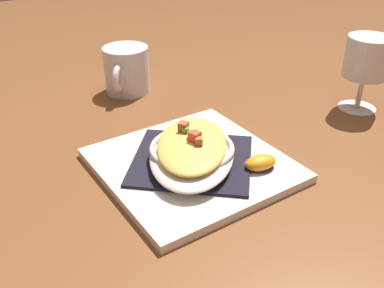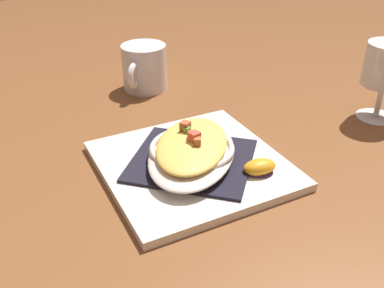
# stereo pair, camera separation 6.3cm
# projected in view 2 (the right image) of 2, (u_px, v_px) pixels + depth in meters

# --- Properties ---
(ground_plane) EXTENTS (2.60, 2.60, 0.00)m
(ground_plane) POSITION_uv_depth(u_px,v_px,m) (192.00, 169.00, 0.65)
(ground_plane) COLOR brown
(square_plate) EXTENTS (0.28, 0.28, 0.01)m
(square_plate) POSITION_uv_depth(u_px,v_px,m) (192.00, 165.00, 0.65)
(square_plate) COLOR white
(square_plate) RESTS_ON ground_plane
(folded_napkin) EXTENTS (0.23, 0.23, 0.00)m
(folded_napkin) POSITION_uv_depth(u_px,v_px,m) (192.00, 160.00, 0.65)
(folded_napkin) COLOR black
(folded_napkin) RESTS_ON square_plate
(gratin_dish) EXTENTS (0.21, 0.24, 0.05)m
(gratin_dish) POSITION_uv_depth(u_px,v_px,m) (192.00, 149.00, 0.64)
(gratin_dish) COLOR silver
(gratin_dish) RESTS_ON folded_napkin
(orange_garnish) EXTENTS (0.06, 0.06, 0.02)m
(orange_garnish) POSITION_uv_depth(u_px,v_px,m) (259.00, 168.00, 0.62)
(orange_garnish) COLOR #4A2A5F
(orange_garnish) RESTS_ON square_plate
(coffee_mug) EXTENTS (0.10, 0.11, 0.09)m
(coffee_mug) POSITION_uv_depth(u_px,v_px,m) (144.00, 70.00, 0.89)
(coffee_mug) COLOR white
(coffee_mug) RESTS_ON ground_plane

